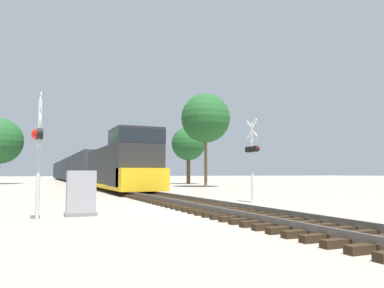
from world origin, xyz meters
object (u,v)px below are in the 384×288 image
object	(u,v)px
crossing_signal_near	(38,141)
tree_mid_background	(188,144)
freight_train	(75,170)
tree_far_right	(206,118)
crossing_signal_far	(252,152)
relay_cabinet	(81,194)

from	to	relation	value
crossing_signal_near	tree_mid_background	xyz separation A→B (m)	(19.55, 35.26, 3.12)
freight_train	tree_far_right	distance (m)	30.35
crossing_signal_near	tree_mid_background	bearing A→B (deg)	150.17
freight_train	tree_mid_background	world-z (taller)	tree_mid_background
crossing_signal_near	tree_far_right	bearing A→B (deg)	143.75
crossing_signal_far	relay_cabinet	xyz separation A→B (m)	(-8.40, -2.70, -1.70)
crossing_signal_near	freight_train	bearing A→B (deg)	172.27
relay_cabinet	tree_mid_background	size ratio (longest dim) A/B	0.19
freight_train	crossing_signal_near	xyz separation A→B (m)	(-6.22, -51.36, 0.35)
relay_cabinet	tree_mid_background	world-z (taller)	tree_mid_background
tree_mid_background	freight_train	bearing A→B (deg)	129.62
tree_far_right	tree_mid_background	xyz separation A→B (m)	(2.97, 11.95, -1.73)
crossing_signal_far	relay_cabinet	size ratio (longest dim) A/B	2.71
tree_far_right	crossing_signal_near	bearing A→B (deg)	-125.42
crossing_signal_near	relay_cabinet	bearing A→B (deg)	115.46
crossing_signal_far	tree_far_right	world-z (taller)	tree_far_right
tree_far_right	freight_train	bearing A→B (deg)	110.27
tree_mid_background	tree_far_right	bearing A→B (deg)	-103.96
freight_train	tree_far_right	world-z (taller)	tree_far_right
crossing_signal_near	tree_far_right	distance (m)	29.01
relay_cabinet	tree_mid_background	bearing A→B (deg)	62.28
crossing_signal_near	tree_mid_background	size ratio (longest dim) A/B	0.49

